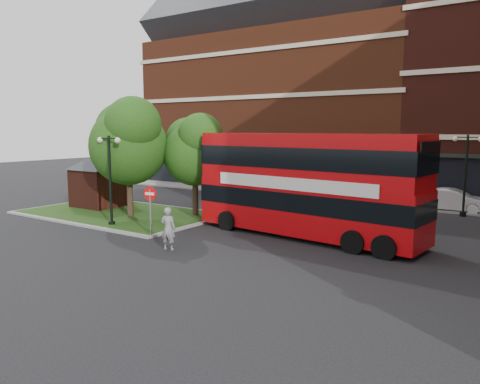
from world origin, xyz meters
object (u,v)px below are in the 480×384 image
Objects in this scene: woman at (168,229)px; bus at (306,178)px; car_silver at (281,189)px; car_white at (453,200)px.

bus is at bearing -137.54° from woman.
car_white is (12.00, 1.50, 0.00)m from car_silver.
bus is 2.77× the size of car_silver.
woman is at bearing 153.65° from car_white.
woman reaches higher than car_silver.
bus is 13.10m from car_white.
car_silver is (-3.36, 16.23, -0.22)m from woman.
bus is at bearing -147.84° from car_silver.
bus reaches higher than car_silver.
car_white is at bearing 74.54° from bus.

